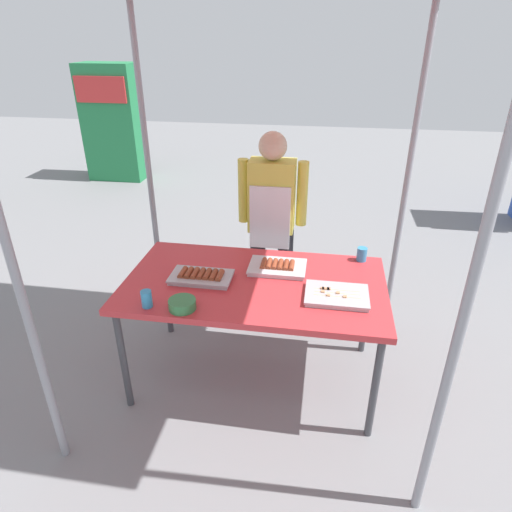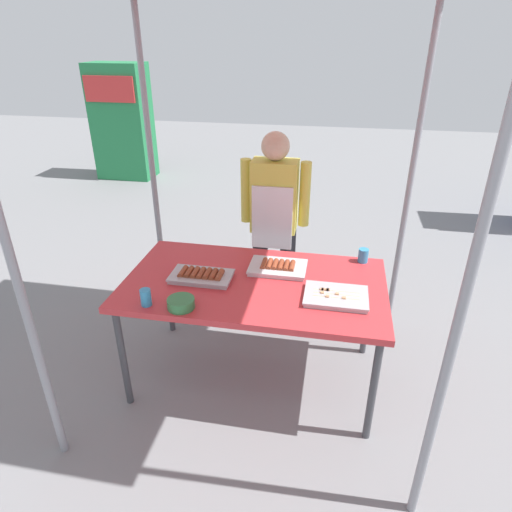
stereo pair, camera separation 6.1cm
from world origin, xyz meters
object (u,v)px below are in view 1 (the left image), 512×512
object	(u,v)px
drink_cup_by_wok	(362,254)
neighbor_stall_right	(114,123)
drink_cup_near_edge	(147,299)
vendor_woman	(272,214)
tray_grilled_sausages	(201,276)
condiment_bowl	(182,304)
stall_table	(255,289)
tray_pork_links	(277,267)
tray_meat_skewers	(337,295)

from	to	relation	value
drink_cup_by_wok	neighbor_stall_right	xyz separation A→B (m)	(-3.55, 3.83, 0.07)
drink_cup_near_edge	vendor_woman	xyz separation A→B (m)	(0.55, 1.16, 0.08)
tray_grilled_sausages	condiment_bowl	world-z (taller)	same
condiment_bowl	neighbor_stall_right	xyz separation A→B (m)	(-2.54, 4.57, 0.08)
tray_grilled_sausages	neighbor_stall_right	bearing A→B (deg)	121.11
tray_grilled_sausages	stall_table	bearing A→B (deg)	5.60
drink_cup_by_wok	vendor_woman	world-z (taller)	vendor_woman
drink_cup_by_wok	neighbor_stall_right	size ratio (longest dim) A/B	0.05
stall_table	tray_grilled_sausages	size ratio (longest dim) A/B	4.19
drink_cup_by_wok	tray_pork_links	bearing A→B (deg)	-157.94
tray_grilled_sausages	tray_pork_links	bearing A→B (deg)	24.01
neighbor_stall_right	tray_meat_skewers	bearing A→B (deg)	-51.92
tray_grilled_sausages	drink_cup_by_wok	distance (m)	1.08
tray_meat_skewers	condiment_bowl	world-z (taller)	condiment_bowl
tray_meat_skewers	drink_cup_near_edge	size ratio (longest dim) A/B	3.63
vendor_woman	drink_cup_near_edge	bearing A→B (deg)	64.62
tray_pork_links	drink_cup_by_wok	world-z (taller)	drink_cup_by_wok
tray_pork_links	drink_cup_near_edge	bearing A→B (deg)	-141.09
drink_cup_near_edge	neighbor_stall_right	bearing A→B (deg)	117.09
stall_table	drink_cup_near_edge	size ratio (longest dim) A/B	15.99
tray_grilled_sausages	tray_meat_skewers	xyz separation A→B (m)	(0.83, -0.08, -0.01)
condiment_bowl	drink_cup_near_edge	xyz separation A→B (m)	(-0.20, -0.01, 0.02)
tray_meat_skewers	condiment_bowl	xyz separation A→B (m)	(-0.84, -0.25, 0.01)
drink_cup_near_edge	vendor_woman	bearing A→B (deg)	64.62
drink_cup_near_edge	drink_cup_by_wok	bearing A→B (deg)	32.10
tray_meat_skewers	stall_table	bearing A→B (deg)	167.40
tray_pork_links	drink_cup_by_wok	xyz separation A→B (m)	(0.54, 0.22, 0.03)
tray_grilled_sausages	condiment_bowl	bearing A→B (deg)	-93.05
drink_cup_near_edge	tray_pork_links	bearing A→B (deg)	38.91
stall_table	neighbor_stall_right	world-z (taller)	neighbor_stall_right
tray_pork_links	drink_cup_by_wok	bearing A→B (deg)	22.06
condiment_bowl	drink_cup_near_edge	world-z (taller)	drink_cup_near_edge
tray_pork_links	neighbor_stall_right	world-z (taller)	neighbor_stall_right
condiment_bowl	tray_meat_skewers	bearing A→B (deg)	16.41
tray_meat_skewers	vendor_woman	size ratio (longest dim) A/B	0.24
vendor_woman	tray_pork_links	bearing A→B (deg)	100.58
tray_grilled_sausages	drink_cup_near_edge	size ratio (longest dim) A/B	3.82
stall_table	tray_meat_skewers	xyz separation A→B (m)	(0.50, -0.11, 0.07)
tray_pork_links	drink_cup_near_edge	world-z (taller)	drink_cup_near_edge
stall_table	drink_cup_near_edge	xyz separation A→B (m)	(-0.55, -0.37, 0.10)
drink_cup_by_wok	condiment_bowl	bearing A→B (deg)	-143.47
condiment_bowl	drink_cup_by_wok	xyz separation A→B (m)	(1.01, 0.75, 0.02)
condiment_bowl	drink_cup_near_edge	distance (m)	0.20
stall_table	vendor_woman	bearing A→B (deg)	89.70
tray_pork_links	drink_cup_by_wok	distance (m)	0.58
tray_meat_skewers	drink_cup_near_edge	world-z (taller)	drink_cup_near_edge
condiment_bowl	drink_cup_near_edge	bearing A→B (deg)	-176.82
stall_table	tray_meat_skewers	size ratio (longest dim) A/B	4.41
drink_cup_near_edge	neighbor_stall_right	world-z (taller)	neighbor_stall_right
drink_cup_near_edge	stall_table	bearing A→B (deg)	34.12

